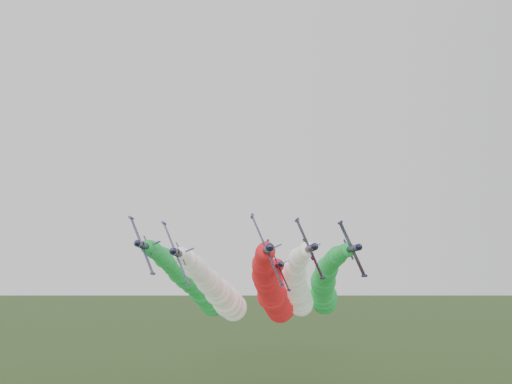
{
  "coord_description": "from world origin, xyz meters",
  "views": [
    {
      "loc": [
        2.94,
        -77.98,
        36.36
      ],
      "look_at": [
        5.83,
        4.07,
        50.38
      ],
      "focal_mm": 35.0,
      "sensor_mm": 36.0,
      "label": 1
    }
  ],
  "objects_px": {
    "jet_inner_right": "(298,290)",
    "jet_outer_right": "(324,288)",
    "jet_lead": "(273,295)",
    "jet_trail": "(279,296)",
    "jet_outer_left": "(199,288)",
    "jet_inner_left": "(221,294)"
  },
  "relations": [
    {
      "from": "jet_inner_right",
      "to": "jet_outer_right",
      "type": "xyz_separation_m",
      "value": [
        8.61,
        7.42,
        0.29
      ]
    },
    {
      "from": "jet_lead",
      "to": "jet_trail",
      "type": "relative_size",
      "value": 1.0
    },
    {
      "from": "jet_outer_left",
      "to": "jet_trail",
      "type": "distance_m",
      "value": 25.28
    },
    {
      "from": "jet_lead",
      "to": "jet_outer_right",
      "type": "bearing_deg",
      "value": 49.59
    },
    {
      "from": "jet_lead",
      "to": "jet_inner_right",
      "type": "bearing_deg",
      "value": 56.83
    },
    {
      "from": "jet_inner_right",
      "to": "jet_outer_left",
      "type": "distance_m",
      "value": 28.14
    },
    {
      "from": "jet_lead",
      "to": "jet_inner_left",
      "type": "distance_m",
      "value": 17.04
    },
    {
      "from": "jet_lead",
      "to": "jet_outer_left",
      "type": "height_order",
      "value": "jet_outer_left"
    },
    {
      "from": "jet_lead",
      "to": "jet_inner_right",
      "type": "xyz_separation_m",
      "value": [
        7.6,
        11.62,
        0.89
      ]
    },
    {
      "from": "jet_inner_right",
      "to": "jet_trail",
      "type": "height_order",
      "value": "jet_inner_right"
    },
    {
      "from": "jet_outer_right",
      "to": "jet_inner_left",
      "type": "bearing_deg",
      "value": -163.93
    },
    {
      "from": "jet_inner_left",
      "to": "jet_trail",
      "type": "distance_m",
      "value": 23.54
    },
    {
      "from": "jet_inner_left",
      "to": "jet_inner_right",
      "type": "bearing_deg",
      "value": 3.04
    },
    {
      "from": "jet_lead",
      "to": "jet_inner_left",
      "type": "relative_size",
      "value": 1.0
    },
    {
      "from": "jet_inner_left",
      "to": "jet_lead",
      "type": "bearing_deg",
      "value": -38.05
    },
    {
      "from": "jet_trail",
      "to": "jet_inner_right",
      "type": "bearing_deg",
      "value": -75.35
    },
    {
      "from": "jet_inner_left",
      "to": "jet_outer_left",
      "type": "height_order",
      "value": "jet_outer_left"
    },
    {
      "from": "jet_outer_left",
      "to": "jet_trail",
      "type": "bearing_deg",
      "value": 20.76
    },
    {
      "from": "jet_inner_left",
      "to": "jet_outer_left",
      "type": "bearing_deg",
      "value": 131.62
    },
    {
      "from": "jet_inner_right",
      "to": "jet_trail",
      "type": "bearing_deg",
      "value": 104.65
    },
    {
      "from": "jet_lead",
      "to": "jet_trail",
      "type": "bearing_deg",
      "value": 82.19
    },
    {
      "from": "jet_inner_right",
      "to": "jet_trail",
      "type": "xyz_separation_m",
      "value": [
        -3.94,
        15.06,
        -2.2
      ]
    }
  ]
}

